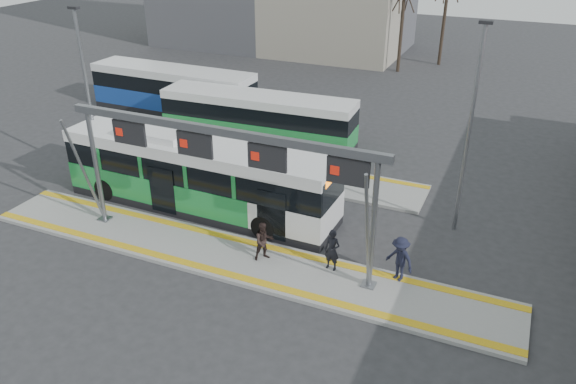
% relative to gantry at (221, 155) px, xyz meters
% --- Properties ---
extents(ground, '(120.00, 120.00, 0.00)m').
position_rel_gantry_xyz_m(ground, '(0.35, -0.25, -4.30)').
color(ground, '#2D2D30').
rests_on(ground, ground).
extents(platform_main, '(22.00, 3.00, 0.15)m').
position_rel_gantry_xyz_m(platform_main, '(0.35, -0.25, -4.22)').
color(platform_main, gray).
rests_on(platform_main, ground).
extents(platform_second, '(20.00, 3.00, 0.15)m').
position_rel_gantry_xyz_m(platform_second, '(-3.65, 7.75, -4.22)').
color(platform_second, gray).
rests_on(platform_second, ground).
extents(tactile_main, '(22.00, 2.65, 0.02)m').
position_rel_gantry_xyz_m(tactile_main, '(0.35, -0.25, -4.14)').
color(tactile_main, gold).
rests_on(tactile_main, platform_main).
extents(tactile_second, '(20.00, 0.35, 0.02)m').
position_rel_gantry_xyz_m(tactile_second, '(-3.65, 8.90, -4.14)').
color(tactile_second, gold).
rests_on(tactile_second, platform_second).
extents(gantry, '(13.00, 1.68, 5.20)m').
position_rel_gantry_xyz_m(gantry, '(0.00, 0.00, 0.00)').
color(gantry, slate).
rests_on(gantry, platform_main).
extents(hero_bus, '(12.94, 2.96, 3.54)m').
position_rel_gantry_xyz_m(hero_bus, '(-3.06, 2.96, -2.68)').
color(hero_bus, black).
rests_on(hero_bus, ground).
extents(bg_bus_green, '(11.55, 2.99, 2.86)m').
position_rel_gantry_xyz_m(bg_bus_green, '(-4.24, 11.35, -2.89)').
color(bg_bus_green, black).
rests_on(bg_bus_green, ground).
extents(bg_bus_blue, '(11.48, 2.71, 2.99)m').
position_rel_gantry_xyz_m(bg_bus_blue, '(-11.84, 13.93, -2.83)').
color(bg_bus_blue, black).
rests_on(bg_bus_blue, ground).
extents(passenger_a, '(0.64, 0.45, 1.65)m').
position_rel_gantry_xyz_m(passenger_a, '(4.25, 0.50, -3.32)').
color(passenger_a, black).
rests_on(passenger_a, platform_main).
extents(passenger_b, '(0.98, 0.97, 1.59)m').
position_rel_gantry_xyz_m(passenger_b, '(1.63, 0.08, -3.35)').
color(passenger_b, '#2C201D').
rests_on(passenger_b, platform_main).
extents(passenger_c, '(1.31, 1.07, 1.77)m').
position_rel_gantry_xyz_m(passenger_c, '(6.72, 0.85, -3.27)').
color(passenger_c, black).
rests_on(passenger_c, platform_main).
extents(lamp_west, '(0.50, 0.25, 8.50)m').
position_rel_gantry_xyz_m(lamp_west, '(-9.20, 3.42, 0.20)').
color(lamp_west, slate).
rests_on(lamp_west, ground).
extents(lamp_east, '(0.50, 0.25, 8.74)m').
position_rel_gantry_xyz_m(lamp_east, '(8.02, 5.68, 0.32)').
color(lamp_east, slate).
rests_on(lamp_east, ground).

